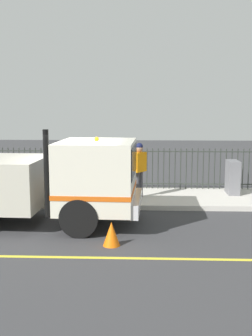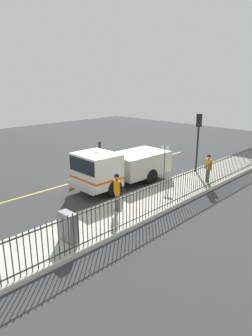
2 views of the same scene
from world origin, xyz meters
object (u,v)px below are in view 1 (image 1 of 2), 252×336
(worker_standing, at_px, (139,164))
(traffic_cone, at_px, (111,234))
(utility_cabinet, at_px, (233,177))
(work_truck, at_px, (39,178))

(worker_standing, xyz_separation_m, traffic_cone, (-4.40, 0.60, -0.99))
(utility_cabinet, bearing_deg, work_truck, 119.78)
(utility_cabinet, relative_size, traffic_cone, 2.06)
(work_truck, xyz_separation_m, worker_standing, (2.68, -2.68, 0.00))
(worker_standing, relative_size, utility_cabinet, 1.58)
(utility_cabinet, height_order, traffic_cone, utility_cabinet)
(worker_standing, relative_size, traffic_cone, 3.25)
(work_truck, relative_size, traffic_cone, 11.37)
(traffic_cone, bearing_deg, worker_standing, -7.73)
(worker_standing, distance_m, utility_cabinet, 3.35)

